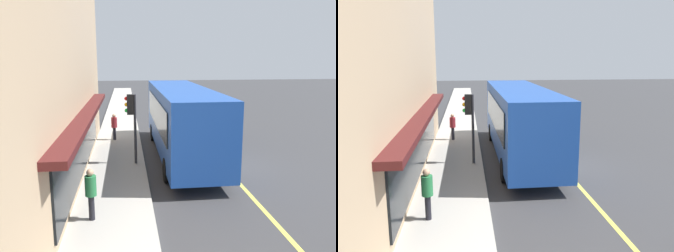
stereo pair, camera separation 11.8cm
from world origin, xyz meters
The scene contains 7 objects.
ground centered at (0.00, 0.00, 0.00)m, with size 120.00×120.00×0.00m, color #38383A.
sidewalk centered at (0.00, 4.95, 0.07)m, with size 80.00×2.60×0.15m, color #B2ADA3.
lane_centre_stripe centered at (0.00, 0.00, 0.00)m, with size 36.00×0.16×0.01m, color #D8D14C.
bus centered at (1.77, 1.73, 1.99)m, with size 11.13×2.60×3.50m.
traffic_light centered at (0.41, 4.22, 2.53)m, with size 0.30×0.52×3.20m.
pedestrian_mid_block centered at (5.13, 5.18, 1.07)m, with size 0.34×0.34×1.55m.
pedestrian_waiting centered at (-5.03, 5.55, 1.11)m, with size 0.34×0.34×1.60m.
Camera 1 is at (-14.71, 4.44, 4.97)m, focal length 36.17 mm.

